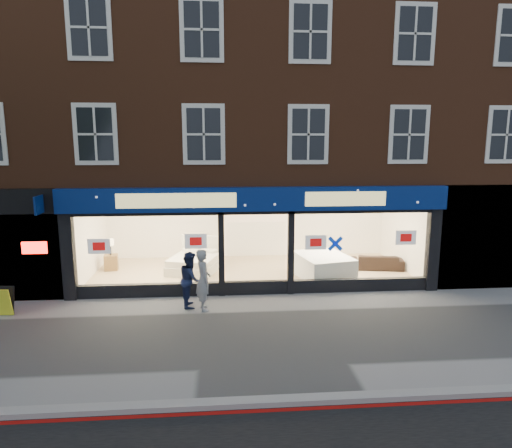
{
  "coord_description": "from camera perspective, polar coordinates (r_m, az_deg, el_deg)",
  "views": [
    {
      "loc": [
        -1.09,
        -10.26,
        4.62
      ],
      "look_at": [
        -0.05,
        2.5,
        2.28
      ],
      "focal_mm": 32.0,
      "sensor_mm": 36.0,
      "label": 1
    }
  ],
  "objects": [
    {
      "name": "ground",
      "position": [
        11.3,
        1.33,
        -13.78
      ],
      "size": [
        120.0,
        120.0,
        0.0
      ],
      "primitive_type": "plane",
      "color": "gray",
      "rests_on": "ground"
    },
    {
      "name": "kerb_line",
      "position": [
        8.58,
        3.65,
        -22.18
      ],
      "size": [
        60.0,
        0.1,
        0.01
      ],
      "primitive_type": "cube",
      "color": "#8C0A07",
      "rests_on": "ground"
    },
    {
      "name": "kerb_stone",
      "position": [
        8.72,
        3.45,
        -21.18
      ],
      "size": [
        60.0,
        0.25,
        0.12
      ],
      "primitive_type": "cube",
      "color": "gray",
      "rests_on": "ground"
    },
    {
      "name": "showroom_floor",
      "position": [
        16.2,
        -0.6,
        -6.03
      ],
      "size": [
        11.0,
        4.5,
        0.1
      ],
      "primitive_type": "cube",
      "color": "tan",
      "rests_on": "ground"
    },
    {
      "name": "building",
      "position": [
        17.34,
        -1.11,
        17.14
      ],
      "size": [
        19.0,
        8.26,
        10.3
      ],
      "color": "brown",
      "rests_on": "ground"
    },
    {
      "name": "display_bed",
      "position": [
        16.32,
        -7.58,
        -4.7
      ],
      "size": [
        2.06,
        2.3,
        1.09
      ],
      "rotation": [
        0.0,
        0.0,
        -0.29
      ],
      "color": "beige",
      "rests_on": "showroom_floor"
    },
    {
      "name": "bedside_table",
      "position": [
        17.03,
        -17.65,
        -4.58
      ],
      "size": [
        0.5,
        0.5,
        0.55
      ],
      "primitive_type": "cube",
      "rotation": [
        0.0,
        0.0,
        0.12
      ],
      "color": "brown",
      "rests_on": "showroom_floor"
    },
    {
      "name": "mattress_stack",
      "position": [
        15.49,
        8.39,
        -5.25
      ],
      "size": [
        1.92,
        2.23,
        0.77
      ],
      "rotation": [
        0.0,
        0.0,
        0.22
      ],
      "color": "white",
      "rests_on": "showroom_floor"
    },
    {
      "name": "sofa",
      "position": [
        16.93,
        14.89,
        -4.56
      ],
      "size": [
        1.91,
        1.02,
        0.53
      ],
      "primitive_type": "imported",
      "rotation": [
        0.0,
        0.0,
        2.96
      ],
      "color": "black",
      "rests_on": "showroom_floor"
    },
    {
      "name": "a_board",
      "position": [
        14.11,
        -29.05,
        -8.44
      ],
      "size": [
        0.53,
        0.37,
        0.78
      ],
      "primitive_type": "cube",
      "rotation": [
        0.0,
        0.0,
        -0.09
      ],
      "color": "yellow",
      "rests_on": "ground"
    },
    {
      "name": "pedestrian_grey",
      "position": [
        12.7,
        -6.59,
        -6.94
      ],
      "size": [
        0.53,
        0.7,
        1.71
      ],
      "primitive_type": "imported",
      "rotation": [
        0.0,
        0.0,
        1.78
      ],
      "color": "#93959A",
      "rests_on": "ground"
    },
    {
      "name": "pedestrian_blue",
      "position": [
        13.04,
        -8.17,
        -6.85
      ],
      "size": [
        0.65,
        0.81,
        1.57
      ],
      "primitive_type": "imported",
      "rotation": [
        0.0,
        0.0,
        1.64
      ],
      "color": "#192347",
      "rests_on": "ground"
    }
  ]
}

